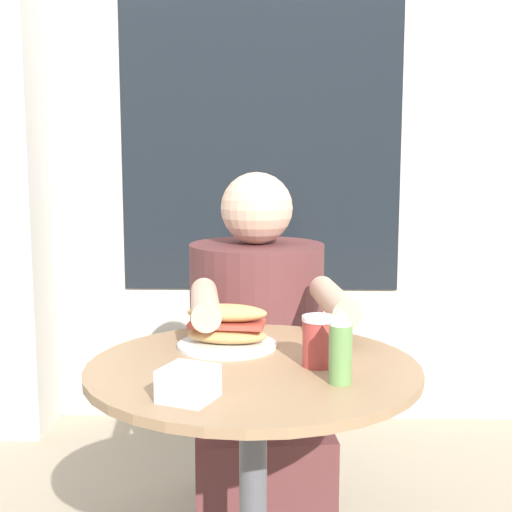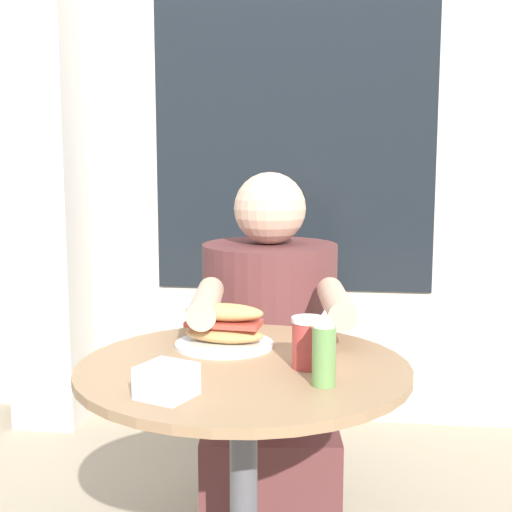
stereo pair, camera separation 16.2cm
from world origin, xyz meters
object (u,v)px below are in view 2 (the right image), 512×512
object	(u,v)px
diner_chair	(276,352)
seated_diner	(270,398)
drink_cup	(308,342)
condiment_bottle	(324,349)
sandwich_on_plate	(224,328)
cafe_table	(244,456)

from	to	relation	value
diner_chair	seated_diner	size ratio (longest dim) A/B	0.76
diner_chair	drink_cup	xyz separation A→B (m)	(0.16, -0.92, 0.29)
drink_cup	condiment_bottle	xyz separation A→B (m)	(0.04, -0.11, 0.02)
seated_diner	sandwich_on_plate	size ratio (longest dim) A/B	5.00
cafe_table	sandwich_on_plate	size ratio (longest dim) A/B	3.31
drink_cup	diner_chair	bearing A→B (deg)	99.67
seated_diner	drink_cup	size ratio (longest dim) A/B	10.65
drink_cup	cafe_table	bearing A→B (deg)	176.96
seated_diner	condiment_bottle	world-z (taller)	seated_diner
diner_chair	seated_diner	bearing A→B (deg)	85.77
cafe_table	sandwich_on_plate	distance (m)	0.29
diner_chair	seated_diner	world-z (taller)	seated_diner
cafe_table	condiment_bottle	xyz separation A→B (m)	(0.17, -0.12, 0.27)
sandwich_on_plate	seated_diner	bearing A→B (deg)	81.91
diner_chair	seated_diner	distance (m)	0.35
drink_cup	sandwich_on_plate	bearing A→B (deg)	144.34
sandwich_on_plate	condiment_bottle	size ratio (longest dim) A/B	1.54
seated_diner	sandwich_on_plate	bearing A→B (deg)	75.12
drink_cup	condiment_bottle	world-z (taller)	condiment_bottle
sandwich_on_plate	condiment_bottle	xyz separation A→B (m)	(0.24, -0.25, 0.03)
diner_chair	cafe_table	bearing A→B (deg)	84.50
seated_diner	sandwich_on_plate	xyz separation A→B (m)	(-0.06, -0.42, 0.31)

